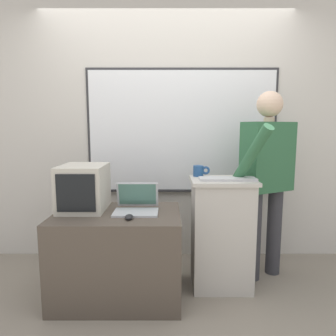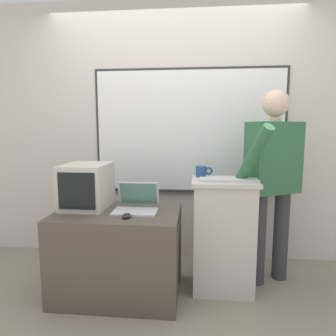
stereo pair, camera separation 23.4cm
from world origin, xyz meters
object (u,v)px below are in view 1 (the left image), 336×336
object	(u,v)px
person_presenter	(267,172)
wireless_keyboard	(227,179)
side_desk	(118,254)
laptop	(136,204)
lectern_podium	(221,233)
computer_mouse_by_laptop	(129,217)
coffee_mug	(199,171)
crt_monitor	(83,187)

from	to	relation	value
person_presenter	wireless_keyboard	size ratio (longest dim) A/B	3.65
side_desk	wireless_keyboard	xyz separation A→B (m)	(0.88, 0.10, 0.60)
laptop	lectern_podium	bearing A→B (deg)	9.00
lectern_podium	computer_mouse_by_laptop	world-z (taller)	lectern_podium
side_desk	computer_mouse_by_laptop	bearing A→B (deg)	-57.17
lectern_podium	person_presenter	size ratio (longest dim) A/B	0.56
side_desk	coffee_mug	world-z (taller)	coffee_mug
laptop	wireless_keyboard	world-z (taller)	wireless_keyboard
laptop	computer_mouse_by_laptop	bearing A→B (deg)	-98.93
wireless_keyboard	coffee_mug	world-z (taller)	coffee_mug
person_presenter	coffee_mug	world-z (taller)	person_presenter
wireless_keyboard	crt_monitor	size ratio (longest dim) A/B	1.04
side_desk	crt_monitor	distance (m)	0.61
lectern_podium	side_desk	world-z (taller)	lectern_podium
laptop	wireless_keyboard	xyz separation A→B (m)	(0.73, 0.06, 0.19)
laptop	side_desk	bearing A→B (deg)	-165.60
person_presenter	coffee_mug	size ratio (longest dim) A/B	11.44
person_presenter	crt_monitor	world-z (taller)	person_presenter
laptop	computer_mouse_by_laptop	size ratio (longest dim) A/B	3.44
person_presenter	computer_mouse_by_laptop	xyz separation A→B (m)	(-1.16, -0.49, -0.26)
wireless_keyboard	computer_mouse_by_laptop	xyz separation A→B (m)	(-0.77, -0.27, -0.23)
laptop	coffee_mug	world-z (taller)	coffee_mug
wireless_keyboard	computer_mouse_by_laptop	distance (m)	0.85
lectern_podium	person_presenter	bearing A→B (deg)	21.59
coffee_mug	computer_mouse_by_laptop	bearing A→B (deg)	-140.36
lectern_podium	side_desk	size ratio (longest dim) A/B	0.95
person_presenter	crt_monitor	bearing A→B (deg)	161.82
lectern_podium	laptop	xyz separation A→B (m)	(-0.70, -0.11, 0.28)
lectern_podium	crt_monitor	bearing A→B (deg)	-177.28
person_presenter	laptop	world-z (taller)	person_presenter
lectern_podium	coffee_mug	bearing A→B (deg)	143.20
side_desk	wireless_keyboard	world-z (taller)	wireless_keyboard
lectern_podium	side_desk	xyz separation A→B (m)	(-0.85, -0.15, -0.12)
crt_monitor	coffee_mug	distance (m)	0.98
side_desk	computer_mouse_by_laptop	distance (m)	0.42
laptop	crt_monitor	bearing A→B (deg)	172.42
person_presenter	side_desk	bearing A→B (deg)	167.71
person_presenter	computer_mouse_by_laptop	world-z (taller)	person_presenter
side_desk	wireless_keyboard	size ratio (longest dim) A/B	2.16
person_presenter	wireless_keyboard	xyz separation A→B (m)	(-0.39, -0.22, -0.03)
side_desk	computer_mouse_by_laptop	world-z (taller)	computer_mouse_by_laptop
lectern_podium	wireless_keyboard	xyz separation A→B (m)	(0.03, -0.05, 0.47)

